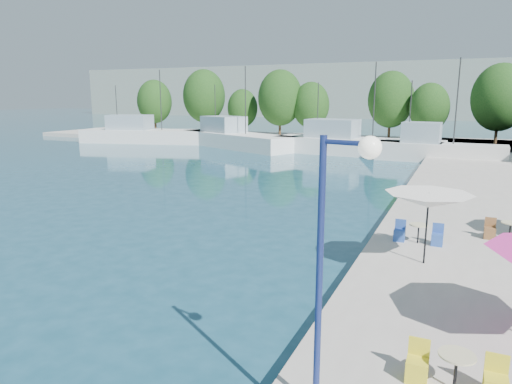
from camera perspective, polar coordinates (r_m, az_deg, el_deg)
The scene contains 19 objects.
quay_far at distance 63.93m, azimuth 8.80°, elevation 6.34°, with size 90.00×16.00×0.60m, color #ACA39B.
hill_west at distance 159.21m, azimuth 10.36°, elevation 12.24°, with size 180.00×40.00×16.00m, color gray.
trawler_01 at distance 65.37m, azimuth -13.57°, elevation 6.95°, with size 19.15×9.16×10.20m.
trawler_02 at distance 57.79m, azimuth -2.73°, elevation 6.67°, with size 18.38×12.13×10.20m.
trawler_03 at distance 51.45m, azimuth 11.83°, elevation 5.80°, with size 18.46×6.32×10.20m.
trawler_04 at distance 48.02m, azimuth 21.58°, elevation 4.82°, with size 12.04×3.66×10.20m.
tree_01 at distance 78.96m, azimuth -12.57°, elevation 10.97°, with size 5.71×5.71×8.45m.
tree_02 at distance 75.08m, azimuth -6.51°, elevation 11.82°, with size 6.74×6.74×9.97m.
tree_03 at distance 70.96m, azimuth -1.69°, elevation 10.43°, with size 4.61×4.61×6.83m.
tree_04 at distance 67.40m, azimuth 3.03°, elevation 11.67°, with size 6.43×6.43×9.52m.
tree_05 at distance 66.61m, azimuth 6.87°, elevation 10.72°, with size 5.24×5.24×7.75m.
tree_06 at distance 66.34m, azimuth 16.50°, elevation 11.02°, with size 6.17×6.17×9.13m.
tree_07 at distance 63.85m, azimuth 20.84°, elevation 9.85°, with size 5.03×5.03×7.44m.
tree_08 at distance 63.22m, azimuth 28.18°, elevation 10.38°, with size 6.51×6.51×9.64m.
umbrella_white at distance 16.30m, azimuth 20.76°, elevation -0.98°, with size 2.89×2.89×2.47m.
cafe_table_01 at distance 10.30m, azimuth 23.62°, elevation -20.36°, with size 1.82×0.70×0.76m.
cafe_table_02 at distance 18.96m, azimuth 19.60°, elevation -5.20°, with size 1.82×0.70×0.76m.
cafe_table_03 at distance 20.74m, azimuth 29.12°, elevation -4.60°, with size 1.82×0.70×0.76m.
street_lamp at distance 7.60m, azimuth 10.21°, elevation -4.56°, with size 1.02×0.42×5.03m.
Camera 1 is at (9.04, 5.66, 6.20)m, focal length 32.00 mm.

